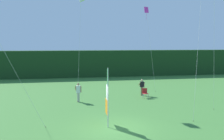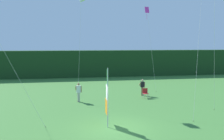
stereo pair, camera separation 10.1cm
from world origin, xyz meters
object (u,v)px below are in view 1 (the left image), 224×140
banner_flag (107,98)px  folding_chair (145,92)px  person_near_banner (142,87)px  person_mid_field (78,92)px  kite_magenta_diamond_2 (147,17)px

banner_flag → folding_chair: 8.63m
person_near_banner → person_mid_field: person_mid_field is taller
banner_flag → folding_chair: size_ratio=4.05×
folding_chair → person_mid_field: bearing=-174.9°
banner_flag → kite_magenta_diamond_2: bearing=61.6°
person_near_banner → kite_magenta_diamond_2: bearing=65.0°
person_mid_field → folding_chair: size_ratio=1.86×
banner_flag → person_mid_field: (-1.50, 6.61, -0.85)m
person_mid_field → person_near_banner: bearing=14.9°
banner_flag → folding_chair: banner_flag is taller
folding_chair → kite_magenta_diamond_2: (1.38, 4.01, 7.31)m
person_near_banner → kite_magenta_diamond_2: 7.69m
person_near_banner → kite_magenta_diamond_2: kite_magenta_diamond_2 is taller
kite_magenta_diamond_2 → banner_flag: bearing=-118.4°
person_near_banner → folding_chair: person_near_banner is taller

